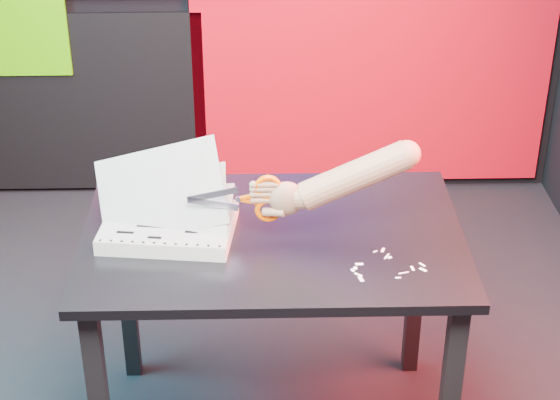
{
  "coord_description": "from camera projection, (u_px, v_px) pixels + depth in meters",
  "views": [
    {
      "loc": [
        0.14,
        -2.42,
        2.15
      ],
      "look_at": [
        0.2,
        -0.17,
        0.87
      ],
      "focal_mm": 60.0,
      "sensor_mm": 36.0,
      "label": 1
    }
  ],
  "objects": [
    {
      "name": "hand_forearm",
      "position": [
        343.0,
        179.0,
        2.55
      ],
      "size": [
        0.45,
        0.08,
        0.22
      ],
      "rotation": [
        0.0,
        0.0,
        -0.0
      ],
      "color": "#876146",
      "rests_on": "work_table"
    },
    {
      "name": "scissors",
      "position": [
        261.0,
        199.0,
        2.58
      ],
      "size": [
        0.26,
        0.02,
        0.15
      ],
      "rotation": [
        0.0,
        0.0,
        -0.0
      ],
      "color": "#B0B5C4",
      "rests_on": "printout_stack"
    },
    {
      "name": "room",
      "position": [
        205.0,
        14.0,
        2.5
      ],
      "size": [
        3.01,
        3.01,
        2.71
      ],
      "color": "black",
      "rests_on": "ground"
    },
    {
      "name": "work_table",
      "position": [
        273.0,
        263.0,
        2.72
      ],
      "size": [
        1.09,
        0.73,
        0.75
      ],
      "rotation": [
        0.0,
        0.0,
        -0.0
      ],
      "color": "#252425",
      "rests_on": "ground"
    },
    {
      "name": "printout_stack",
      "position": [
        168.0,
        225.0,
        2.66
      ],
      "size": [
        0.41,
        0.31,
        0.28
      ],
      "rotation": [
        0.0,
        0.0,
        -0.12
      ],
      "color": "white",
      "rests_on": "work_table"
    },
    {
      "name": "paper_clippings",
      "position": [
        384.0,
        267.0,
        2.52
      ],
      "size": [
        0.21,
        0.16,
        0.0
      ],
      "color": "white",
      "rests_on": "work_table"
    }
  ]
}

